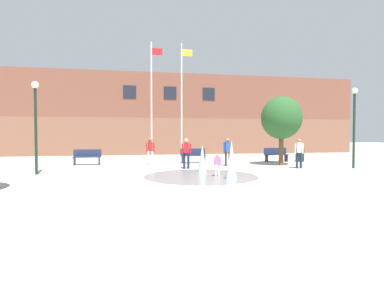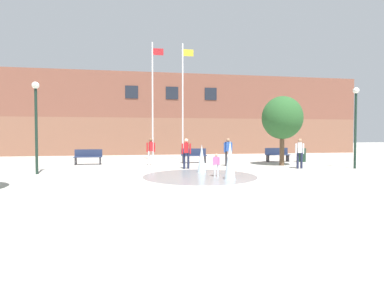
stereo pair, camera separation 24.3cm
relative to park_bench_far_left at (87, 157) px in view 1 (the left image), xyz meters
name	(u,v)px [view 1 (the left image)]	position (x,y,z in m)	size (l,w,h in m)	color
ground_plane	(238,195)	(5.85, -10.12, -0.48)	(100.00, 100.00, 0.00)	#B2ADA3
library_building	(167,116)	(5.85, 10.83, 3.15)	(36.00, 6.05, 7.26)	brown
splash_fountain	(214,164)	(6.15, -6.13, 0.07)	(4.92, 4.92, 1.57)	gray
park_bench_far_left	(87,157)	(0.00, 0.00, 0.00)	(1.60, 0.44, 0.91)	#28282D
park_bench_under_left_flagpole	(193,155)	(6.43, -0.02, 0.00)	(1.60, 0.44, 0.91)	#28282D
park_bench_under_right_flagpole	(276,154)	(12.01, -0.12, 0.00)	(1.60, 0.44, 0.91)	#28282D
adult_watching	(186,151)	(5.46, -3.13, 0.45)	(0.50, 0.38, 1.59)	#1E233D
adult_in_red	(150,149)	(3.68, -1.10, 0.45)	(0.50, 0.36, 1.59)	silver
teen_by_trashcan	(228,150)	(8.03, -2.13, 0.45)	(0.50, 0.27, 1.59)	#28282D
adult_near_bench	(299,151)	(11.40, -4.02, 0.45)	(0.50, 0.39, 1.59)	#1E233D
child_in_fountain	(217,163)	(6.30, -6.19, 0.10)	(0.31, 0.19, 0.99)	silver
flagpole_left	(152,98)	(3.94, 1.90, 3.78)	(0.80, 0.10, 8.03)	silver
flagpole_right	(182,99)	(6.01, 1.90, 3.79)	(0.80, 0.10, 8.05)	silver
lamp_post_left_lane	(36,114)	(-1.56, -4.08, 2.23)	(0.32, 0.32, 4.19)	#192D23
lamp_post_right_lane	(354,116)	(14.28, -4.53, 2.28)	(0.32, 0.32, 4.28)	#192D23
trash_can	(300,155)	(13.60, -0.38, -0.03)	(0.56, 0.56, 0.90)	#193323
street_tree_near_building	(281,118)	(11.22, -2.37, 2.28)	(2.34, 2.34, 4.02)	brown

